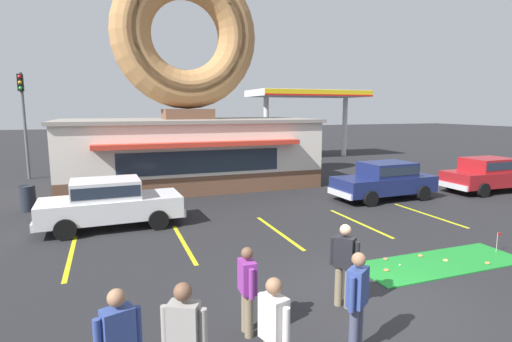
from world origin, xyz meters
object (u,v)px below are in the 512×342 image
(putting_flag_pin, at_px, (498,238))
(trash_bin, at_px, (28,198))
(car_navy, at_px, (385,179))
(pedestrian_leather_jacket_man, at_px, (274,332))
(pedestrian_clipboard_woman, at_px, (344,262))
(pedestrian_blue_sweater_man, at_px, (184,342))
(car_white, at_px, (110,201))
(golf_ball, at_px, (400,265))
(pedestrian_beanie_man, at_px, (247,287))
(traffic_light_pole, at_px, (23,112))
(pedestrian_hooded_kid, at_px, (357,298))
(car_red, at_px, (489,173))

(putting_flag_pin, xyz_separation_m, trash_bin, (-12.69, 9.53, 0.06))
(car_navy, xyz_separation_m, pedestrian_leather_jacket_man, (-9.16, -9.40, 0.07))
(car_navy, bearing_deg, pedestrian_clipboard_woman, -132.31)
(car_navy, height_order, pedestrian_blue_sweater_man, pedestrian_blue_sweater_man)
(car_white, distance_m, trash_bin, 4.46)
(pedestrian_leather_jacket_man, distance_m, trash_bin, 13.38)
(golf_ball, bearing_deg, car_white, 137.72)
(pedestrian_beanie_man, bearing_deg, traffic_light_pole, 108.57)
(putting_flag_pin, xyz_separation_m, pedestrian_hooded_kid, (-6.18, -2.47, 0.49))
(car_white, relative_size, pedestrian_beanie_man, 2.96)
(car_white, relative_size, pedestrian_blue_sweater_man, 2.63)
(pedestrian_beanie_man, bearing_deg, pedestrian_leather_jacket_man, -96.25)
(pedestrian_leather_jacket_man, height_order, traffic_light_pole, traffic_light_pole)
(car_white, height_order, pedestrian_beanie_man, car_white)
(putting_flag_pin, bearing_deg, pedestrian_clipboard_woman, -168.90)
(car_red, xyz_separation_m, pedestrian_blue_sweater_man, (-15.92, -8.91, 0.11))
(pedestrian_blue_sweater_man, xyz_separation_m, traffic_light_pole, (-4.99, 20.26, 2.73))
(car_navy, relative_size, pedestrian_blue_sweater_man, 2.62)
(car_white, xyz_separation_m, pedestrian_hooded_kid, (3.58, -8.65, 0.06))
(pedestrian_leather_jacket_man, bearing_deg, pedestrian_hooded_kid, 15.33)
(pedestrian_hooded_kid, bearing_deg, pedestrian_clipboard_woman, 64.64)
(car_white, bearing_deg, pedestrian_leather_jacket_man, -77.71)
(pedestrian_hooded_kid, relative_size, pedestrian_clipboard_woman, 1.00)
(golf_ball, xyz_separation_m, traffic_light_pole, (-10.82, 17.33, 3.66))
(traffic_light_pole, bearing_deg, car_red, -28.49)
(car_white, bearing_deg, pedestrian_beanie_man, -74.06)
(car_navy, height_order, pedestrian_leather_jacket_man, pedestrian_leather_jacket_man)
(car_navy, bearing_deg, pedestrian_blue_sweater_man, -138.01)
(car_white, relative_size, trash_bin, 4.74)
(pedestrian_leather_jacket_man, relative_size, traffic_light_pole, 0.29)
(car_white, bearing_deg, trash_bin, 131.16)
(putting_flag_pin, height_order, car_navy, car_navy)
(car_red, relative_size, pedestrian_beanie_man, 2.92)
(pedestrian_hooded_kid, relative_size, traffic_light_pole, 0.29)
(car_red, distance_m, pedestrian_leather_jacket_man, 17.31)
(putting_flag_pin, xyz_separation_m, traffic_light_pole, (-13.93, 17.47, 3.27))
(car_white, distance_m, pedestrian_blue_sweater_man, 9.01)
(pedestrian_blue_sweater_man, bearing_deg, pedestrian_clipboard_woman, 26.51)
(golf_ball, relative_size, putting_flag_pin, 0.08)
(pedestrian_beanie_man, bearing_deg, car_navy, 41.11)
(traffic_light_pole, bearing_deg, putting_flag_pin, -51.43)
(golf_ball, distance_m, pedestrian_clipboard_woman, 2.84)
(pedestrian_leather_jacket_man, xyz_separation_m, pedestrian_clipboard_woman, (2.26, 1.82, -0.01))
(pedestrian_hooded_kid, distance_m, pedestrian_beanie_man, 1.82)
(pedestrian_leather_jacket_man, bearing_deg, car_red, 31.45)
(car_red, distance_m, pedestrian_clipboard_woman, 14.44)
(putting_flag_pin, bearing_deg, trash_bin, 143.08)
(pedestrian_clipboard_woman, xyz_separation_m, trash_bin, (-7.16, 10.62, -0.43))
(car_navy, bearing_deg, putting_flag_pin, -101.96)
(car_navy, height_order, pedestrian_beanie_man, car_navy)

